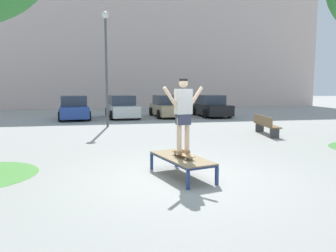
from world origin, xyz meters
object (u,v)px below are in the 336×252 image
object	(u,v)px
car_tan	(167,107)
park_bench	(265,124)
car_white	(122,108)
skate_box	(181,159)
light_post	(106,52)
car_blue	(74,108)
car_black	(211,107)
skater	(183,111)
skateboard	(183,154)

from	to	relation	value
car_tan	park_bench	xyz separation A→B (m)	(2.47, -9.23, -0.24)
car_white	skate_box	bearing A→B (deg)	-88.59
skate_box	light_post	size ratio (longest dim) A/B	0.35
skate_box	car_white	world-z (taller)	car_white
car_blue	car_black	distance (m)	9.28
skater	light_post	xyz separation A→B (m)	(-1.46, 10.08, 2.29)
skateboard	park_bench	size ratio (longest dim) A/B	0.34
car_black	car_white	bearing A→B (deg)	178.68
skater	car_black	xyz separation A→B (m)	(5.80, 14.73, -0.84)
car_white	car_tan	size ratio (longest dim) A/B	1.01
car_blue	light_post	world-z (taller)	light_post
car_tan	park_bench	world-z (taller)	car_tan
skate_box	car_white	distance (m)	14.80
car_white	car_tan	distance (m)	3.10
car_tan	park_bench	size ratio (longest dim) A/B	1.75
skater	car_white	world-z (taller)	skater
skate_box	car_tan	distance (m)	15.19
skateboard	car_white	distance (m)	14.88
skateboard	skater	distance (m)	0.99
car_white	light_post	bearing A→B (deg)	-102.67
skater	car_white	distance (m)	14.90
skateboard	skater	xyz separation A→B (m)	(-0.00, 0.00, 0.99)
skateboard	car_white	size ratio (longest dim) A/B	0.19
light_post	park_bench	bearing A→B (deg)	-32.91
skateboard	light_post	xyz separation A→B (m)	(-1.46, 10.09, 3.29)
car_tan	car_black	distance (m)	3.11
skater	skate_box	bearing A→B (deg)	104.49
car_black	park_bench	size ratio (longest dim) A/B	1.74
car_blue	car_white	world-z (taller)	same
park_bench	light_post	bearing A→B (deg)	147.09
car_tan	light_post	distance (m)	7.18
car_black	light_post	xyz separation A→B (m)	(-7.26, -4.64, 3.13)
skate_box	car_tan	size ratio (longest dim) A/B	0.48
car_blue	light_post	distance (m)	5.94
car_white	park_bench	distance (m)	10.66
car_black	park_bench	world-z (taller)	car_black
skateboard	car_black	distance (m)	15.83
skate_box	car_blue	size ratio (longest dim) A/B	0.47
skater	light_post	world-z (taller)	light_post
skate_box	car_black	distance (m)	15.77
skate_box	skateboard	bearing A→B (deg)	-75.56
skate_box	car_tan	bearing A→B (deg)	79.65
light_post	skate_box	bearing A→B (deg)	-81.81
car_black	skateboard	bearing A→B (deg)	-111.50
car_blue	skateboard	bearing A→B (deg)	-76.70
car_blue	car_black	world-z (taller)	same
skate_box	light_post	world-z (taller)	light_post
skate_box	car_tan	xyz separation A→B (m)	(2.73, 14.94, 0.28)
car_tan	skate_box	bearing A→B (deg)	-100.35
car_white	skateboard	bearing A→B (deg)	-88.52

